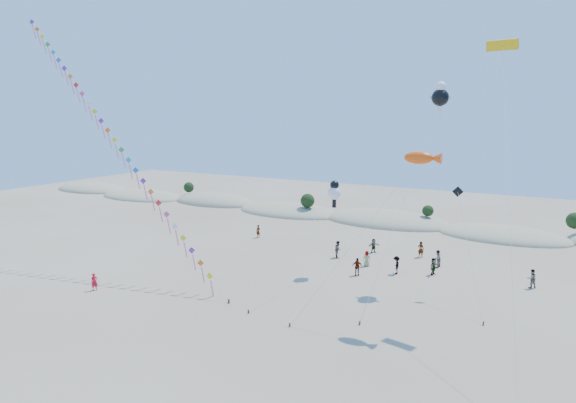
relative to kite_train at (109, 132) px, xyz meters
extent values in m
plane|color=#82705A|center=(19.03, -11.85, -13.88)|extent=(160.00, 160.00, 0.00)
ellipsoid|color=gray|center=(-44.97, 33.75, -13.88)|extent=(17.00, 9.35, 3.20)
ellipsoid|color=#1D3D16|center=(-44.97, 33.75, -13.00)|extent=(13.60, 6.12, 0.68)
ellipsoid|color=gray|center=(-28.97, 32.35, -13.88)|extent=(18.00, 9.90, 2.80)
ellipsoid|color=#1D3D16|center=(-28.97, 32.35, -13.11)|extent=(14.40, 6.48, 0.72)
ellipsoid|color=gray|center=(-12.97, 34.15, -13.88)|extent=(16.00, 8.80, 3.60)
ellipsoid|color=#1D3D16|center=(-12.97, 34.15, -12.89)|extent=(12.80, 5.76, 0.64)
ellipsoid|color=gray|center=(3.03, 32.75, -13.88)|extent=(17.60, 9.68, 3.00)
ellipsoid|color=#1D3D16|center=(3.03, 32.75, -13.05)|extent=(14.08, 6.34, 0.70)
ellipsoid|color=gray|center=(19.03, 33.45, -13.88)|extent=(19.00, 10.45, 3.40)
ellipsoid|color=#1D3D16|center=(19.03, 33.45, -12.94)|extent=(15.20, 6.84, 0.76)
ellipsoid|color=gray|center=(35.03, 32.05, -13.88)|extent=(16.40, 9.02, 2.80)
ellipsoid|color=#1D3D16|center=(35.03, 32.05, -13.11)|extent=(13.12, 5.90, 0.66)
sphere|color=black|center=(-18.97, 34.35, -11.52)|extent=(1.90, 1.90, 1.90)
sphere|color=black|center=(7.03, 31.55, -11.40)|extent=(2.20, 2.20, 2.20)
sphere|color=black|center=(25.03, 33.55, -11.64)|extent=(1.60, 1.60, 1.60)
sphere|color=black|center=(43.03, 34.95, -11.44)|extent=(2.10, 2.10, 2.10)
cube|color=#3F2D1E|center=(16.79, -3.25, -13.70)|extent=(0.12, 0.12, 0.35)
cylinder|color=silver|center=(1.01, -0.20, -0.74)|extent=(31.57, 6.13, 26.28)
cube|color=#F9F21A|center=(14.50, -2.81, -11.98)|extent=(1.21, 0.47, 1.27)
cube|color=pink|center=(14.68, -2.76, -13.08)|extent=(0.19, 0.45, 1.55)
cube|color=orange|center=(13.38, -2.59, -11.04)|extent=(1.21, 0.47, 1.27)
cube|color=pink|center=(13.56, -2.54, -12.14)|extent=(0.19, 0.45, 1.55)
cube|color=purple|center=(12.25, -2.38, -10.10)|extent=(1.21, 0.47, 1.27)
cube|color=pink|center=(12.43, -2.33, -11.20)|extent=(0.19, 0.45, 1.55)
cube|color=#CCE71B|center=(11.13, -2.16, -9.17)|extent=(1.21, 0.47, 1.27)
cube|color=pink|center=(11.31, -2.11, -10.27)|extent=(0.19, 0.45, 1.55)
cube|color=white|center=(10.00, -1.94, -8.23)|extent=(1.21, 0.47, 1.27)
cube|color=pink|center=(10.18, -1.89, -9.33)|extent=(0.19, 0.45, 1.55)
cube|color=#DE4686|center=(8.88, -1.72, -7.29)|extent=(1.21, 0.47, 1.27)
cube|color=pink|center=(9.06, -1.67, -8.39)|extent=(0.19, 0.45, 1.55)
cube|color=red|center=(7.75, -1.51, -6.35)|extent=(1.21, 0.47, 1.27)
cube|color=pink|center=(7.93, -1.46, -7.45)|extent=(0.19, 0.45, 1.55)
cube|color=orange|center=(6.62, -1.29, -5.42)|extent=(1.21, 0.47, 1.27)
cube|color=pink|center=(6.80, -1.24, -6.52)|extent=(0.19, 0.45, 1.55)
cube|color=#5B29A6|center=(5.50, -1.07, -4.48)|extent=(1.21, 0.47, 1.27)
cube|color=pink|center=(5.68, -1.02, -5.58)|extent=(0.19, 0.45, 1.55)
cube|color=blue|center=(4.37, -0.85, -3.54)|extent=(1.21, 0.47, 1.27)
cube|color=pink|center=(4.55, -0.80, -4.64)|extent=(0.19, 0.45, 1.55)
cube|color=#16ABAC|center=(3.25, -0.64, -2.61)|extent=(1.21, 0.47, 1.27)
cube|color=pink|center=(3.43, -0.59, -3.71)|extent=(0.19, 0.45, 1.55)
cube|color=green|center=(2.12, -0.42, -1.67)|extent=(1.21, 0.47, 1.27)
cube|color=pink|center=(2.30, -0.37, -2.77)|extent=(0.19, 0.45, 1.55)
cube|color=#F9F21A|center=(1.00, -0.20, -0.73)|extent=(1.21, 0.47, 1.27)
cube|color=pink|center=(1.18, -0.15, -1.83)|extent=(0.19, 0.45, 1.55)
cube|color=orange|center=(-0.13, 0.02, 0.21)|extent=(1.21, 0.47, 1.27)
cube|color=pink|center=(0.05, 0.07, -0.89)|extent=(0.19, 0.45, 1.55)
cube|color=purple|center=(-1.26, 0.23, 1.14)|extent=(1.21, 0.47, 1.27)
cube|color=pink|center=(-1.08, 0.28, 0.04)|extent=(0.19, 0.45, 1.55)
cube|color=#CCE71B|center=(-2.38, 0.45, 2.08)|extent=(1.21, 0.47, 1.27)
cube|color=pink|center=(-2.20, 0.50, 0.98)|extent=(0.19, 0.45, 1.55)
cube|color=white|center=(-3.51, 0.67, 3.02)|extent=(1.21, 0.47, 1.27)
cube|color=pink|center=(-3.33, 0.72, 1.92)|extent=(0.19, 0.45, 1.55)
cube|color=#DE4686|center=(-4.63, 0.89, 3.95)|extent=(1.21, 0.47, 1.27)
cube|color=pink|center=(-4.45, 0.94, 2.85)|extent=(0.19, 0.45, 1.55)
cube|color=red|center=(-5.76, 1.10, 4.89)|extent=(1.21, 0.47, 1.27)
cube|color=pink|center=(-5.58, 1.15, 3.79)|extent=(0.19, 0.45, 1.55)
cube|color=orange|center=(-6.88, 1.32, 5.83)|extent=(1.21, 0.47, 1.27)
cube|color=pink|center=(-6.70, 1.37, 4.73)|extent=(0.19, 0.45, 1.55)
cube|color=#5B29A6|center=(-8.01, 1.54, 6.77)|extent=(1.21, 0.47, 1.27)
cube|color=pink|center=(-7.83, 1.59, 5.67)|extent=(0.19, 0.45, 1.55)
cube|color=blue|center=(-9.14, 1.76, 7.70)|extent=(1.21, 0.47, 1.27)
cube|color=pink|center=(-8.96, 1.81, 6.60)|extent=(0.19, 0.45, 1.55)
cube|color=#16ABAC|center=(-10.26, 1.97, 8.64)|extent=(1.21, 0.47, 1.27)
cube|color=pink|center=(-10.08, 2.02, 7.54)|extent=(0.19, 0.45, 1.55)
cube|color=green|center=(-11.39, 2.19, 9.58)|extent=(1.21, 0.47, 1.27)
cube|color=pink|center=(-11.21, 2.24, 8.48)|extent=(0.19, 0.45, 1.55)
cube|color=#F9F21A|center=(-12.51, 2.41, 10.51)|extent=(1.21, 0.47, 1.27)
cube|color=pink|center=(-12.33, 2.46, 9.41)|extent=(0.19, 0.45, 1.55)
cube|color=orange|center=(-13.64, 2.63, 11.45)|extent=(1.21, 0.47, 1.27)
cube|color=pink|center=(-13.46, 2.68, 10.35)|extent=(0.19, 0.45, 1.55)
cube|color=purple|center=(-14.77, 2.85, 12.39)|extent=(1.21, 0.47, 1.27)
cube|color=pink|center=(-14.59, 2.90, 11.29)|extent=(0.19, 0.45, 1.55)
cube|color=#3F2D1E|center=(23.47, -4.84, -13.73)|extent=(0.10, 0.10, 0.30)
cylinder|color=silver|center=(27.24, -1.83, -7.62)|extent=(7.57, 6.03, 12.53)
ellipsoid|color=#F54B0C|center=(31.01, 1.17, -1.36)|extent=(2.16, 0.95, 0.95)
cone|color=#F54B0C|center=(32.21, 1.17, -1.36)|extent=(0.86, 0.86, 0.86)
cube|color=#3F2D1E|center=(19.39, -4.21, -13.73)|extent=(0.10, 0.10, 0.30)
cylinder|color=silver|center=(20.29, 2.23, -9.85)|extent=(1.82, 12.90, 8.07)
sphere|color=white|center=(21.19, 8.67, -5.82)|extent=(1.32, 1.32, 1.32)
sphere|color=black|center=(21.19, 8.67, -5.03)|extent=(0.88, 0.88, 0.88)
cube|color=black|center=(21.19, 8.67, -6.88)|extent=(0.35, 0.18, 0.80)
cube|color=#3F2D1E|center=(27.95, -2.01, -13.73)|extent=(0.10, 0.10, 0.30)
cylinder|color=silver|center=(29.12, 4.67, -5.29)|extent=(2.38, 13.39, 17.19)
sphere|color=black|center=(30.30, 11.35, 3.30)|extent=(1.55, 1.55, 1.55)
sphere|color=white|center=(30.30, 11.35, 4.22)|extent=(1.01, 1.01, 1.01)
cube|color=white|center=(30.30, 11.35, 2.12)|extent=(0.35, 0.18, 0.80)
cube|color=white|center=(29.60, 11.35, 3.30)|extent=(0.60, 0.15, 0.25)
cube|color=white|center=(31.00, 11.35, 3.30)|extent=(0.60, 0.15, 0.25)
cylinder|color=silver|center=(37.49, -2.17, -3.48)|extent=(3.71, 16.95, 20.81)
cube|color=#DCA90B|center=(35.64, 6.29, 6.91)|extent=(2.35, 0.96, 0.83)
cube|color=black|center=(35.64, 6.31, 6.91)|extent=(2.27, 0.58, 0.19)
cube|color=#3F2D1E|center=(36.17, 2.38, -13.73)|extent=(0.10, 0.10, 0.30)
cylinder|color=silver|center=(34.44, 5.62, -9.36)|extent=(3.48, 6.52, 9.05)
cube|color=black|center=(32.72, 8.87, -4.84)|extent=(0.94, 0.28, 0.96)
imported|color=red|center=(4.38, -6.53, -13.08)|extent=(0.58, 0.69, 1.60)
imported|color=slate|center=(19.75, 13.35, -12.93)|extent=(1.07, 1.15, 1.89)
imported|color=slate|center=(23.60, 11.92, -13.06)|extent=(0.93, 0.77, 1.62)
imported|color=slate|center=(23.73, 8.68, -12.99)|extent=(1.13, 0.82, 1.77)
imported|color=slate|center=(27.02, 10.98, -12.98)|extent=(0.97, 1.30, 1.79)
imported|color=slate|center=(30.32, 12.49, -13.03)|extent=(0.88, 1.65, 1.70)
imported|color=slate|center=(27.80, 17.87, -12.97)|extent=(0.70, 0.50, 1.81)
imported|color=slate|center=(30.15, 15.11, -12.97)|extent=(0.90, 1.04, 1.82)
imported|color=slate|center=(7.32, 16.60, -13.05)|extent=(0.63, 0.44, 1.64)
imported|color=slate|center=(39.00, 13.00, -12.99)|extent=(1.09, 1.03, 1.77)
imported|color=slate|center=(22.60, 17.13, -13.06)|extent=(1.32, 1.47, 1.62)
camera|label=1|loc=(39.43, -34.51, 1.74)|focal=30.00mm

